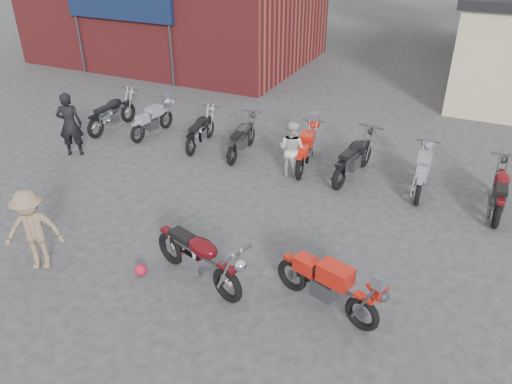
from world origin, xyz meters
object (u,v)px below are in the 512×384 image
at_px(person_tan, 33,230).
at_px(person_dark, 70,124).
at_px(row_bike_3, 242,136).
at_px(row_bike_5, 354,155).
at_px(helmet, 141,270).
at_px(row_bike_1, 152,119).
at_px(row_bike_0, 112,111).
at_px(row_bike_6, 422,171).
at_px(row_bike_4, 306,148).
at_px(person_light, 292,149).
at_px(row_bike_7, 500,188).
at_px(sportbike, 328,282).
at_px(vintage_motorcycle, 199,254).
at_px(row_bike_2, 201,129).

bearing_deg(person_tan, person_dark, 94.11).
height_order(row_bike_3, row_bike_5, row_bike_5).
bearing_deg(helmet, row_bike_5, 65.76).
bearing_deg(row_bike_1, row_bike_0, 101.13).
bearing_deg(row_bike_3, person_tan, 163.43).
bearing_deg(row_bike_6, row_bike_4, 85.15).
relative_size(person_light, row_bike_4, 0.77).
distance_m(row_bike_4, row_bike_7, 4.83).
xyz_separation_m(sportbike, person_tan, (-5.47, -1.23, 0.25)).
bearing_deg(vintage_motorcycle, row_bike_1, 150.26).
distance_m(row_bike_1, row_bike_7, 9.93).
xyz_separation_m(vintage_motorcycle, row_bike_2, (-3.21, 5.47, -0.10)).
xyz_separation_m(vintage_motorcycle, row_bike_3, (-1.84, 5.45, -0.08)).
bearing_deg(row_bike_1, person_light, -93.87).
distance_m(person_dark, row_bike_5, 7.91).
bearing_deg(row_bike_6, person_tan, 131.24).
xyz_separation_m(row_bike_4, row_bike_5, (1.33, -0.02, 0.05)).
bearing_deg(person_dark, row_bike_7, 157.89).
bearing_deg(row_bike_2, row_bike_4, -98.03).
bearing_deg(row_bike_2, row_bike_1, 79.59).
xyz_separation_m(vintage_motorcycle, row_bike_4, (0.11, 5.44, -0.07)).
relative_size(sportbike, row_bike_3, 1.05).
distance_m(vintage_motorcycle, row_bike_7, 7.14).
distance_m(helmet, row_bike_3, 5.82).
bearing_deg(row_bike_1, helmet, -141.90).
bearing_deg(sportbike, person_light, 136.17).
bearing_deg(row_bike_6, person_light, 96.26).
xyz_separation_m(helmet, row_bike_5, (2.58, 5.72, 0.51)).
bearing_deg(row_bike_7, row_bike_4, 85.39).
relative_size(person_light, person_tan, 0.90).
bearing_deg(helmet, person_light, 78.18).
bearing_deg(person_tan, row_bike_2, 59.39).
distance_m(helmet, person_tan, 2.16).
bearing_deg(row_bike_3, row_bike_2, 83.67).
distance_m(helmet, row_bike_2, 6.15).
height_order(sportbike, row_bike_1, sportbike).
xyz_separation_m(row_bike_2, row_bike_5, (4.65, -0.05, 0.08)).
distance_m(row_bike_0, row_bike_4, 6.52).
bearing_deg(person_tan, person_light, 30.52).
xyz_separation_m(person_light, row_bike_6, (3.24, 0.59, -0.20)).
height_order(row_bike_5, row_bike_7, row_bike_5).
xyz_separation_m(vintage_motorcycle, row_bike_1, (-5.00, 5.56, -0.10)).
relative_size(sportbike, person_dark, 1.11).
relative_size(helmet, row_bike_0, 0.12).
bearing_deg(row_bike_0, row_bike_4, -87.55).
xyz_separation_m(person_light, person_tan, (-3.01, -5.73, 0.09)).
bearing_deg(person_light, person_dark, 22.68).
relative_size(helmet, person_dark, 0.13).
bearing_deg(row_bike_6, helmet, 138.81).
distance_m(person_dark, person_tan, 5.33).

